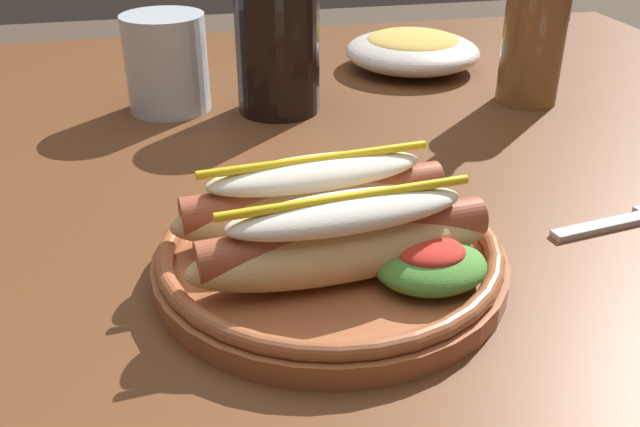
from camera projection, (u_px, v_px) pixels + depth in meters
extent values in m
cube|color=brown|center=(259.00, 202.00, 0.62)|extent=(1.30, 1.07, 0.04)
cylinder|color=brown|center=(538.00, 242.00, 1.29)|extent=(0.06, 0.06, 0.70)
cylinder|color=#9E5633|center=(330.00, 262.00, 0.48)|extent=(0.24, 0.24, 0.02)
torus|color=#9E5633|center=(330.00, 247.00, 0.48)|extent=(0.23, 0.23, 0.01)
ellipsoid|color=tan|center=(346.00, 249.00, 0.45)|extent=(0.21, 0.07, 0.04)
cylinder|color=#9E4C33|center=(346.00, 238.00, 0.44)|extent=(0.19, 0.04, 0.03)
ellipsoid|color=silver|center=(346.00, 212.00, 0.43)|extent=(0.16, 0.06, 0.02)
cylinder|color=yellow|center=(347.00, 198.00, 0.43)|extent=(0.16, 0.02, 0.01)
ellipsoid|color=tan|center=(316.00, 207.00, 0.50)|extent=(0.21, 0.07, 0.04)
cylinder|color=#9E4C33|center=(316.00, 197.00, 0.49)|extent=(0.19, 0.04, 0.03)
ellipsoid|color=silver|center=(316.00, 173.00, 0.48)|extent=(0.16, 0.06, 0.02)
cylinder|color=yellow|center=(316.00, 159.00, 0.48)|extent=(0.16, 0.02, 0.01)
ellipsoid|color=#4C8C38|center=(430.00, 266.00, 0.44)|extent=(0.07, 0.06, 0.02)
ellipsoid|color=red|center=(431.00, 252.00, 0.44)|extent=(0.04, 0.04, 0.01)
cube|color=silver|center=(600.00, 226.00, 0.54)|extent=(0.09, 0.02, 0.00)
cylinder|color=black|center=(278.00, 50.00, 0.74)|extent=(0.09, 0.09, 0.13)
cylinder|color=silver|center=(166.00, 63.00, 0.75)|extent=(0.09, 0.09, 0.10)
cylinder|color=brown|center=(534.00, 39.00, 0.77)|extent=(0.07, 0.07, 0.14)
ellipsoid|color=silver|center=(412.00, 52.00, 0.90)|extent=(0.17, 0.17, 0.04)
ellipsoid|color=gold|center=(413.00, 41.00, 0.89)|extent=(0.12, 0.12, 0.02)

